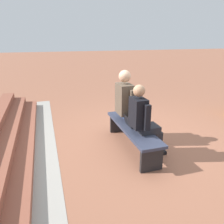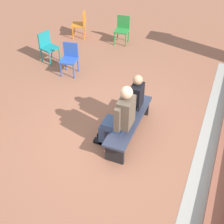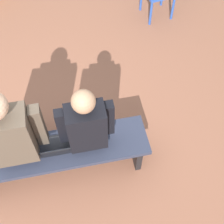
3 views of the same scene
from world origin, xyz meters
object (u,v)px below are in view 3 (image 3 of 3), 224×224
(bench, at_px, (58,153))
(person_student, at_px, (86,124))
(laptop, at_px, (54,148))
(person_adult, at_px, (12,133))

(bench, xyz_separation_m, person_student, (-0.31, -0.06, 0.34))
(laptop, bearing_deg, person_student, -166.90)
(bench, bearing_deg, person_student, -168.25)
(person_adult, height_order, laptop, person_adult)
(bench, distance_m, laptop, 0.15)
(bench, xyz_separation_m, person_adult, (0.35, -0.07, 0.40))
(person_adult, distance_m, laptop, 0.43)
(bench, height_order, person_student, person_student)
(person_student, distance_m, person_adult, 0.66)
(person_student, relative_size, laptop, 4.06)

